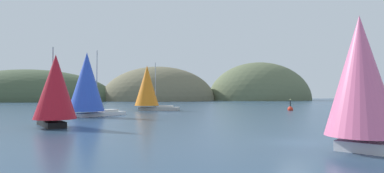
% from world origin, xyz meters
% --- Properties ---
extents(ground_plane, '(360.00, 360.00, 0.00)m').
position_xyz_m(ground_plane, '(0.00, 0.00, 0.00)').
color(ground_plane, '#2D4760').
extents(headland_center, '(57.40, 44.00, 34.40)m').
position_xyz_m(headland_center, '(5.00, 135.00, 0.00)').
color(headland_center, '#6B664C').
rests_on(headland_center, ground_plane).
extents(headland_right, '(57.19, 44.00, 41.20)m').
position_xyz_m(headland_right, '(60.00, 135.00, 0.00)').
color(headland_right, '#5B6647').
rests_on(headland_right, ground_plane).
extents(headland_left, '(77.44, 44.00, 29.57)m').
position_xyz_m(headland_left, '(-55.00, 135.00, 0.00)').
color(headland_left, '#425138').
rests_on(headland_left, ground_plane).
extents(sailboat_crimson_sail, '(5.63, 7.77, 8.48)m').
position_xyz_m(sailboat_crimson_sail, '(-18.89, 13.94, 3.99)').
color(sailboat_crimson_sail, black).
rests_on(sailboat_crimson_sail, ground_plane).
extents(sailboat_blue_spinnaker, '(9.57, 8.97, 10.26)m').
position_xyz_m(sailboat_blue_spinnaker, '(-17.43, 28.77, 5.09)').
color(sailboat_blue_spinnaker, white).
rests_on(sailboat_blue_spinnaker, ground_plane).
extents(sailboat_orange_sail, '(10.10, 7.11, 10.06)m').
position_xyz_m(sailboat_orange_sail, '(-7.16, 44.76, 4.86)').
color(sailboat_orange_sail, '#B7B2A8').
rests_on(sailboat_orange_sail, ground_plane).
extents(sailboat_pink_spinnaker, '(7.19, 8.25, 9.03)m').
position_xyz_m(sailboat_pink_spinnaker, '(2.24, -4.05, 4.31)').
color(sailboat_pink_spinnaker, white).
rests_on(sailboat_pink_spinnaker, ground_plane).
extents(channel_buoy, '(1.10, 1.10, 2.64)m').
position_xyz_m(channel_buoy, '(21.60, 37.61, 0.37)').
color(channel_buoy, red).
rests_on(channel_buoy, ground_plane).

